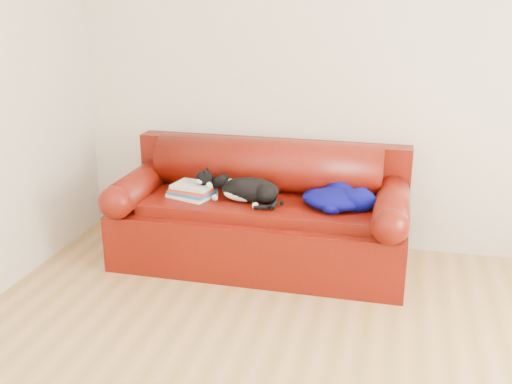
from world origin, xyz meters
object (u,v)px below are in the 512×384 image
at_px(sofa_base, 261,232).
at_px(book_stack, 193,190).
at_px(blanket, 338,198).
at_px(cat, 249,190).

height_order(sofa_base, book_stack, book_stack).
bearing_deg(blanket, book_stack, -178.25).
distance_m(book_stack, cat, 0.42).
distance_m(cat, blanket, 0.63).
bearing_deg(cat, book_stack, -157.92).
distance_m(sofa_base, book_stack, 0.59).
relative_size(sofa_base, blanket, 3.67).
bearing_deg(cat, blanket, 25.53).
distance_m(sofa_base, cat, 0.36).
bearing_deg(blanket, sofa_base, 175.20).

